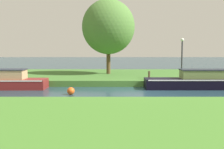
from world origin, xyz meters
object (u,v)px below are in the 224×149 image
(willow_tree_left, at_px, (110,27))
(channel_buoy, at_px, (72,91))
(black_narrowboat, at_px, (224,81))
(maroon_barge, at_px, (2,81))
(mooring_post_near, at_px, (150,75))
(lamp_post, at_px, (183,53))

(willow_tree_left, bearing_deg, channel_buoy, -103.90)
(black_narrowboat, height_order, willow_tree_left, willow_tree_left)
(maroon_barge, bearing_deg, willow_tree_left, 40.33)
(maroon_barge, xyz_separation_m, channel_buoy, (4.75, -2.26, -0.31))
(maroon_barge, bearing_deg, channel_buoy, -25.43)
(maroon_barge, distance_m, mooring_post_near, 9.68)
(lamp_post, xyz_separation_m, mooring_post_near, (-2.34, -0.52, -1.50))
(maroon_barge, height_order, willow_tree_left, willow_tree_left)
(maroon_barge, relative_size, mooring_post_near, 9.64)
(mooring_post_near, relative_size, channel_buoy, 1.41)
(channel_buoy, bearing_deg, mooring_post_near, 38.26)
(willow_tree_left, xyz_separation_m, mooring_post_near, (2.83, -4.18, -3.58))
(lamp_post, height_order, channel_buoy, lamp_post)
(willow_tree_left, bearing_deg, lamp_post, -35.25)
(black_narrowboat, relative_size, willow_tree_left, 1.54)
(maroon_barge, relative_size, black_narrowboat, 0.59)
(black_narrowboat, xyz_separation_m, lamp_post, (-2.09, 2.05, 1.67))
(maroon_barge, relative_size, channel_buoy, 13.59)
(maroon_barge, xyz_separation_m, lamp_post, (11.89, 2.05, 1.68))
(black_narrowboat, xyz_separation_m, channel_buoy, (-9.23, -2.26, -0.32))
(maroon_barge, bearing_deg, mooring_post_near, 9.10)
(lamp_post, bearing_deg, mooring_post_near, -167.47)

